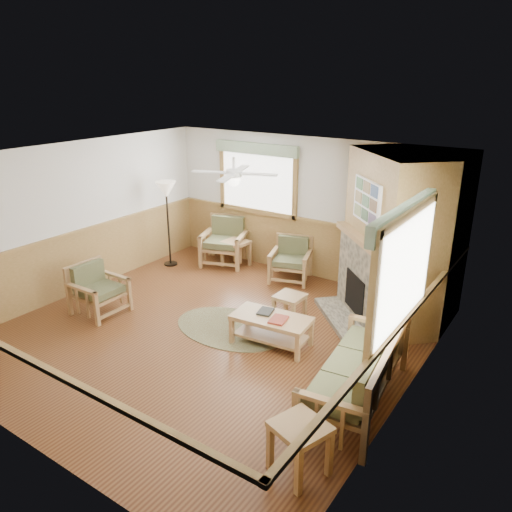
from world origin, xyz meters
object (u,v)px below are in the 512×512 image
Objects in this scene: sofa at (357,369)px; coffee_table at (271,331)px; armchair_back_right at (291,260)px; armchair_back_left at (225,241)px; footstool at (289,306)px; end_table_sofa at (300,448)px; end_table_chairs at (236,254)px; armchair_left at (99,290)px; floor_lamp_right at (383,314)px; floor_lamp_left at (168,224)px.

coffee_table is at bearing -116.61° from sofa.
armchair_back_left is at bearing 162.09° from armchair_back_right.
coffee_table is 0.96m from footstool.
end_table_chairs is at bearing 132.69° from end_table_sofa.
coffee_table is 2.01× the size of end_table_sofa.
footstool is (-1.82, 1.50, -0.27)m from sofa.
armchair_back_left reaches higher than end_table_chairs.
sofa is at bearing -39.48° from footstool.
armchair_left is (-4.52, -0.15, -0.05)m from sofa.
end_table_sofa is (0.00, -1.39, -0.18)m from sofa.
sofa reaches higher than end_table_sofa.
end_table_chairs is at bearing 147.07° from footstool.
floor_lamp_right is at bearing -19.06° from footstool.
armchair_back_right is at bearing -19.66° from armchair_back_left.
sofa is 2.38m from footstool.
floor_lamp_right is (4.16, -1.97, 0.32)m from armchair_back_left.
armchair_back_right reaches higher than end_table_chairs.
armchair_left is 1.53× the size of end_table_chairs.
end_table_chairs is 0.34× the size of floor_lamp_right.
sofa is 2.46× the size of armchair_back_right.
end_table_sofa is 0.35× the size of floor_lamp_right.
floor_lamp_right reaches higher than end_table_sofa.
armchair_back_left is at bearing 38.16° from floor_lamp_left.
floor_lamp_left is (-5.10, 3.53, 0.60)m from end_table_sofa.
armchair_left is 0.73× the size of coffee_table.
footstool is (2.38, -1.35, -0.29)m from armchair_back_left.
coffee_table is 2.52m from end_table_sofa.
sofa is 1.70m from coffee_table.
sofa is 3.86m from armchair_back_right.
sofa is 1.26× the size of floor_lamp_right.
armchair_back_left is 3.48m from coffee_table.
end_table_chairs is (-2.33, 2.28, 0.04)m from coffee_table.
footstool is 0.25× the size of floor_lamp_left.
coffee_table is (2.62, -2.28, -0.25)m from armchair_back_left.
sofa reaches higher than footstool.
armchair_back_left reaches higher than sofa.
armchair_left is 3.17m from footstool.
floor_lamp_right is at bearing 5.74° from coffee_table.
armchair_back_left is 5.97m from end_table_sofa.
floor_lamp_left is (-1.19, -0.70, 0.61)m from end_table_chairs.
armchair_back_right is 1.44× the size of end_table_sofa.
armchair_back_right is 0.46× the size of floor_lamp_left.
armchair_back_left is 1.15× the size of armchair_left.
coffee_table is 0.71× the size of floor_lamp_right.
armchair_back_left is 1.69× the size of end_table_sofa.
floor_lamp_right is (1.78, -0.62, 0.61)m from footstool.
sofa is 4.84m from end_table_chairs.
armchair_back_right is 1.85× the size of footstool.
armchair_left reaches higher than end_table_chairs.
sofa is 1.40m from end_table_sofa.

